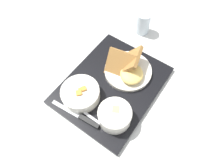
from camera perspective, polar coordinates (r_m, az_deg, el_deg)
name	(u,v)px	position (r m, az deg, el deg)	size (l,w,h in m)	color
ground_plane	(112,86)	(0.77, 0.00, -1.80)	(4.00, 4.00, 0.00)	silver
serving_tray	(112,85)	(0.77, 0.00, -1.49)	(0.42, 0.34, 0.02)	black
bowl_salad	(80,93)	(0.72, -9.01, -3.78)	(0.14, 0.14, 0.05)	silver
bowl_soup	(115,115)	(0.67, 0.80, -10.00)	(0.11, 0.11, 0.06)	silver
plate_main	(128,69)	(0.77, 4.57, 3.11)	(0.18, 0.18, 0.09)	silver
knife	(84,119)	(0.70, -8.02, -10.94)	(0.04, 0.19, 0.02)	silver
spoon	(83,112)	(0.71, -8.21, -9.04)	(0.03, 0.16, 0.01)	silver
glass_water	(143,24)	(0.93, 8.83, 15.53)	(0.06, 0.06, 0.10)	silver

